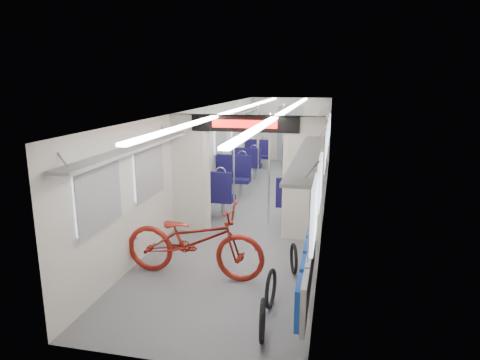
% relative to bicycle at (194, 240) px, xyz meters
% --- Properties ---
extents(carriage, '(12.00, 12.02, 2.31)m').
position_rel_bicycle_xyz_m(carriage, '(0.39, 3.69, 0.93)').
color(carriage, '#515456').
rests_on(carriage, ground).
extents(bicycle, '(2.21, 0.83, 1.15)m').
position_rel_bicycle_xyz_m(bicycle, '(0.00, 0.00, 0.00)').
color(bicycle, maroon).
rests_on(bicycle, ground).
extents(flip_bench, '(0.12, 2.15, 0.57)m').
position_rel_bicycle_xyz_m(flip_bench, '(1.74, -0.71, 0.01)').
color(flip_bench, gray).
rests_on(flip_bench, carriage).
extents(bike_hoop_a, '(0.10, 0.52, 0.52)m').
position_rel_bicycle_xyz_m(bike_hoop_a, '(1.30, -1.45, -0.34)').
color(bike_hoop_a, black).
rests_on(bike_hoop_a, ground).
extents(bike_hoop_b, '(0.09, 0.53, 0.53)m').
position_rel_bicycle_xyz_m(bike_hoop_b, '(1.28, -0.68, -0.33)').
color(bike_hoop_b, black).
rests_on(bike_hoop_b, ground).
extents(bike_hoop_c, '(0.18, 0.48, 0.48)m').
position_rel_bicycle_xyz_m(bike_hoop_c, '(1.47, 0.40, -0.36)').
color(bike_hoop_c, black).
rests_on(bike_hoop_c, ground).
extents(seat_bay_near_left, '(0.94, 2.23, 1.15)m').
position_rel_bicycle_xyz_m(seat_bay_near_left, '(-0.55, 3.81, -0.01)').
color(seat_bay_near_left, '#120D3C').
rests_on(seat_bay_near_left, ground).
extents(seat_bay_near_right, '(0.90, 2.02, 1.08)m').
position_rel_bicycle_xyz_m(seat_bay_near_right, '(1.32, 3.67, -0.04)').
color(seat_bay_near_right, '#120D3C').
rests_on(seat_bay_near_right, ground).
extents(seat_bay_far_left, '(0.88, 1.95, 1.06)m').
position_rel_bicycle_xyz_m(seat_bay_far_left, '(-0.55, 7.47, -0.05)').
color(seat_bay_far_left, '#120D3C').
rests_on(seat_bay_far_left, ground).
extents(seat_bay_far_right, '(0.91, 2.08, 1.10)m').
position_rel_bicycle_xyz_m(seat_bay_far_right, '(1.32, 7.54, -0.03)').
color(seat_bay_far_right, '#120D3C').
rests_on(seat_bay_far_right, ground).
extents(stanchion_near_left, '(0.04, 0.04, 2.30)m').
position_rel_bicycle_xyz_m(stanchion_near_left, '(-0.03, 2.75, 0.58)').
color(stanchion_near_left, silver).
rests_on(stanchion_near_left, ground).
extents(stanchion_near_right, '(0.04, 0.04, 2.30)m').
position_rel_bicycle_xyz_m(stanchion_near_right, '(0.74, 2.57, 0.58)').
color(stanchion_near_right, silver).
rests_on(stanchion_near_right, ground).
extents(stanchion_far_left, '(0.04, 0.04, 2.30)m').
position_rel_bicycle_xyz_m(stanchion_far_left, '(-0.03, 5.66, 0.58)').
color(stanchion_far_left, silver).
rests_on(stanchion_far_left, ground).
extents(stanchion_far_right, '(0.04, 0.04, 2.30)m').
position_rel_bicycle_xyz_m(stanchion_far_right, '(0.63, 5.73, 0.58)').
color(stanchion_far_right, silver).
rests_on(stanchion_far_right, ground).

